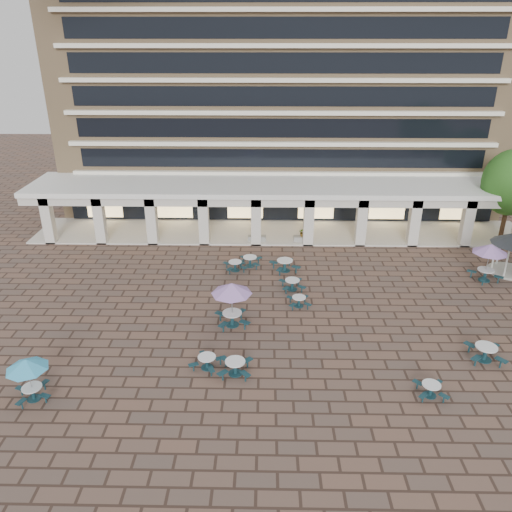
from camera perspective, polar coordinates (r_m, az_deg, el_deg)
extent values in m
plane|color=brown|center=(29.95, 3.64, -7.89)|extent=(120.00, 120.00, 0.00)
cube|color=tan|center=(51.09, 2.81, 18.71)|extent=(40.00, 15.00, 22.00)
cube|color=white|center=(44.59, 2.89, 9.40)|extent=(36.80, 0.50, 0.35)
cube|color=black|center=(44.50, 2.92, 11.09)|extent=(35.20, 0.05, 1.60)
cube|color=white|center=(44.00, 2.97, 12.67)|extent=(36.80, 0.50, 0.35)
cube|color=black|center=(43.98, 2.99, 14.39)|extent=(35.20, 0.05, 1.60)
cube|color=white|center=(43.55, 3.04, 16.02)|extent=(36.80, 0.50, 0.35)
cube|color=black|center=(43.61, 3.07, 17.76)|extent=(35.20, 0.05, 1.60)
cube|color=white|center=(43.26, 3.12, 19.43)|extent=(36.80, 0.50, 0.35)
cube|color=black|center=(43.40, 3.15, 21.17)|extent=(35.20, 0.05, 1.60)
cube|color=white|center=(43.12, 3.21, 22.88)|extent=(36.80, 0.50, 0.35)
cube|color=black|center=(43.34, 3.24, 24.60)|extent=(35.20, 0.05, 1.60)
cube|color=white|center=(43.13, 3.29, 26.33)|extent=(36.80, 0.50, 0.35)
cube|color=white|center=(42.02, 2.99, 8.04)|extent=(42.00, 6.60, 0.40)
cube|color=beige|center=(39.43, 3.09, 6.26)|extent=(42.00, 0.30, 0.90)
cube|color=black|center=(45.31, 2.82, 6.08)|extent=(38.00, 0.15, 3.20)
cube|color=beige|center=(43.36, 2.87, 2.78)|extent=(42.00, 6.00, 0.12)
cube|color=beige|center=(43.89, -22.67, 3.86)|extent=(0.80, 0.80, 4.00)
cube|color=beige|center=(42.38, -17.42, 3.95)|extent=(0.80, 0.80, 4.00)
cube|color=beige|center=(41.24, -11.83, 4.01)|extent=(0.80, 0.80, 4.00)
cube|color=beige|center=(40.51, -5.98, 4.04)|extent=(0.80, 0.80, 4.00)
cube|color=beige|center=(40.22, 0.01, 4.02)|extent=(0.80, 0.80, 4.00)
cube|color=beige|center=(40.37, 6.03, 3.96)|extent=(0.80, 0.80, 4.00)
cube|color=beige|center=(40.95, 11.94, 3.86)|extent=(0.80, 0.80, 4.00)
cube|color=beige|center=(41.95, 17.62, 3.72)|extent=(0.80, 0.80, 4.00)
cube|color=beige|center=(43.35, 22.99, 3.56)|extent=(0.80, 0.80, 4.00)
cube|color=#FFD88C|center=(47.50, -16.95, 5.65)|extent=(3.20, 0.08, 2.40)
cube|color=#FFD88C|center=(45.94, -9.29, 5.78)|extent=(3.20, 0.08, 2.40)
cube|color=#FFD88C|center=(45.24, -1.25, 5.81)|extent=(3.20, 0.08, 2.40)
cube|color=#FFD88C|center=(45.44, 6.88, 5.72)|extent=(3.20, 0.08, 2.40)
cube|color=#FFD88C|center=(46.53, 14.78, 5.52)|extent=(3.20, 0.08, 2.40)
cube|color=#FFD88C|center=(48.44, 22.19, 5.25)|extent=(3.20, 0.08, 2.40)
cylinder|color=#15363F|center=(26.60, -5.59, -12.56)|extent=(0.65, 0.65, 0.04)
cylinder|color=#15363F|center=(26.43, -5.61, -12.06)|extent=(0.17, 0.17, 0.61)
cylinder|color=white|center=(26.21, -5.65, -11.41)|extent=(0.93, 0.93, 0.05)
cube|color=#15363F|center=(26.54, -4.10, -11.56)|extent=(0.57, 0.44, 0.05)
cylinder|color=#15363F|center=(26.66, -4.09, -11.93)|extent=(0.07, 0.07, 0.39)
cube|color=#15363F|center=(26.94, -6.09, -11.03)|extent=(0.44, 0.57, 0.05)
cylinder|color=#15363F|center=(27.06, -6.07, -11.40)|extent=(0.07, 0.07, 0.39)
cube|color=#15363F|center=(26.22, -7.17, -12.20)|extent=(0.57, 0.44, 0.05)
cylinder|color=#15363F|center=(26.35, -7.14, -12.58)|extent=(0.07, 0.07, 0.39)
cube|color=#15363F|center=(25.81, -5.14, -12.77)|extent=(0.44, 0.57, 0.05)
cylinder|color=#15363F|center=(25.94, -5.12, -13.15)|extent=(0.07, 0.07, 0.39)
cylinder|color=#15363F|center=(26.15, 19.23, -14.78)|extent=(0.62, 0.62, 0.04)
cylinder|color=#15363F|center=(25.99, 19.32, -14.31)|extent=(0.16, 0.16, 0.58)
cylinder|color=white|center=(25.78, 19.43, -13.69)|extent=(0.88, 0.88, 0.04)
cube|color=#15363F|center=(26.44, 20.08, -13.43)|extent=(0.52, 0.52, 0.04)
cylinder|color=#15363F|center=(26.56, 20.02, -13.78)|extent=(0.07, 0.07, 0.37)
cube|color=#15363F|center=(26.15, 18.00, -13.56)|extent=(0.52, 0.52, 0.04)
cylinder|color=#15363F|center=(26.27, 17.95, -13.91)|extent=(0.07, 0.07, 0.37)
cube|color=#15363F|center=(25.43, 18.58, -14.88)|extent=(0.52, 0.52, 0.04)
cylinder|color=#15363F|center=(25.55, 18.52, -15.24)|extent=(0.07, 0.07, 0.37)
cube|color=#15363F|center=(25.72, 20.72, -14.73)|extent=(0.52, 0.52, 0.04)
cylinder|color=#15363F|center=(25.84, 20.66, -15.08)|extent=(0.07, 0.07, 0.37)
cylinder|color=#15363F|center=(26.77, -24.01, -14.65)|extent=(0.65, 0.65, 0.04)
cylinder|color=#15363F|center=(26.60, -24.12, -14.16)|extent=(0.17, 0.17, 0.61)
cylinder|color=white|center=(26.38, -24.26, -13.53)|extent=(0.93, 0.93, 0.05)
cube|color=#15363F|center=(26.92, -23.08, -13.18)|extent=(0.42, 0.57, 0.05)
cylinder|color=#15363F|center=(27.04, -23.00, -13.54)|extent=(0.07, 0.07, 0.39)
cube|color=#15363F|center=(27.00, -25.29, -13.51)|extent=(0.57, 0.42, 0.05)
cylinder|color=#15363F|center=(27.12, -25.20, -13.87)|extent=(0.07, 0.07, 0.39)
cube|color=#15363F|center=(26.17, -25.27, -14.82)|extent=(0.42, 0.57, 0.05)
cylinder|color=#15363F|center=(26.30, -25.18, -15.18)|extent=(0.07, 0.07, 0.39)
cube|color=#15363F|center=(26.09, -22.98, -14.48)|extent=(0.57, 0.42, 0.05)
cylinder|color=#15363F|center=(26.22, -22.90, -14.85)|extent=(0.07, 0.07, 0.39)
cylinder|color=gray|center=(26.13, -24.42, -12.76)|extent=(0.05, 0.05, 2.23)
cone|color=#389FCE|center=(25.64, -24.76, -11.17)|extent=(1.95, 1.95, 0.51)
cylinder|color=#15363F|center=(26.12, -2.37, -13.24)|extent=(0.72, 0.72, 0.04)
cylinder|color=#15363F|center=(25.93, -2.38, -12.68)|extent=(0.19, 0.19, 0.68)
cylinder|color=white|center=(25.68, -2.40, -11.95)|extent=(1.03, 1.03, 0.05)
cube|color=#15363F|center=(26.26, -0.99, -11.80)|extent=(0.61, 0.59, 0.05)
cylinder|color=#15363F|center=(26.40, -0.99, -12.22)|extent=(0.08, 0.08, 0.43)
cube|color=#15363F|center=(26.37, -3.50, -11.68)|extent=(0.59, 0.61, 0.05)
cylinder|color=#15363F|center=(26.51, -3.49, -12.09)|extent=(0.08, 0.08, 0.43)
cube|color=#15363F|center=(25.47, -3.84, -13.17)|extent=(0.61, 0.59, 0.05)
cylinder|color=#15363F|center=(25.62, -3.82, -13.59)|extent=(0.08, 0.08, 0.43)
cube|color=#15363F|center=(25.36, -1.23, -13.31)|extent=(0.59, 0.61, 0.05)
cylinder|color=#15363F|center=(25.50, -1.22, -13.73)|extent=(0.08, 0.08, 0.43)
cylinder|color=#15363F|center=(29.92, -2.71, -7.85)|extent=(0.80, 0.80, 0.05)
cylinder|color=#15363F|center=(29.74, -2.73, -7.27)|extent=(0.21, 0.21, 0.75)
cylinder|color=white|center=(29.50, -2.74, -6.51)|extent=(1.14, 1.14, 0.06)
cube|color=#15363F|center=(30.29, -1.73, -6.33)|extent=(0.61, 0.70, 0.06)
cylinder|color=#15363F|center=(30.42, -1.73, -6.76)|extent=(0.09, 0.09, 0.48)
cube|color=#15363F|center=(30.14, -4.11, -6.56)|extent=(0.70, 0.61, 0.06)
cylinder|color=#15363F|center=(30.27, -4.10, -6.99)|extent=(0.09, 0.09, 0.48)
cube|color=#15363F|center=(29.07, -3.77, -7.81)|extent=(0.61, 0.70, 0.06)
cylinder|color=#15363F|center=(29.21, -3.76, -8.25)|extent=(0.09, 0.09, 0.48)
cube|color=#15363F|center=(29.22, -1.31, -7.57)|extent=(0.70, 0.61, 0.06)
cylinder|color=#15363F|center=(29.36, -1.30, -8.00)|extent=(0.09, 0.09, 0.48)
cylinder|color=gray|center=(29.23, -2.76, -5.61)|extent=(0.06, 0.06, 2.74)
cone|color=#9D70BB|center=(28.70, -2.81, -3.73)|extent=(2.40, 2.40, 0.63)
cylinder|color=#15363F|center=(29.62, 24.58, -10.70)|extent=(0.79, 0.79, 0.05)
cylinder|color=#15363F|center=(29.44, 24.69, -10.13)|extent=(0.20, 0.20, 0.74)
cylinder|color=white|center=(29.20, 24.85, -9.40)|extent=(1.13, 1.13, 0.06)
cube|color=#15363F|center=(30.06, 25.56, -9.28)|extent=(0.68, 0.63, 0.06)
cylinder|color=#15363F|center=(30.20, 25.47, -9.69)|extent=(0.09, 0.09, 0.47)
cube|color=#15363F|center=(29.68, 23.26, -9.27)|extent=(0.63, 0.68, 0.06)
cylinder|color=#15363F|center=(29.81, 23.18, -9.69)|extent=(0.09, 0.09, 0.47)
cube|color=#15363F|center=(28.69, 23.87, -10.62)|extent=(0.68, 0.63, 0.06)
cylinder|color=#15363F|center=(28.83, 23.78, -11.05)|extent=(0.09, 0.09, 0.47)
cube|color=#15363F|center=(29.09, 26.25, -10.60)|extent=(0.63, 0.68, 0.06)
cylinder|color=#15363F|center=(29.22, 26.15, -11.03)|extent=(0.09, 0.09, 0.47)
cylinder|color=#15363F|center=(37.07, -0.69, -1.13)|extent=(0.70, 0.70, 0.04)
cylinder|color=#15363F|center=(36.94, -0.69, -0.69)|extent=(0.18, 0.18, 0.66)
cylinder|color=white|center=(36.77, -0.70, -0.13)|extent=(1.00, 1.00, 0.05)
cube|color=#15363F|center=(37.32, 0.27, -0.23)|extent=(0.61, 0.56, 0.05)
cylinder|color=#15363F|center=(37.42, 0.27, -0.55)|extent=(0.08, 0.08, 0.42)
cube|color=#15363F|center=(37.47, -1.40, -0.14)|extent=(0.56, 0.61, 0.05)
cylinder|color=#15363F|center=(37.57, -1.40, -0.46)|extent=(0.08, 0.08, 0.42)
cube|color=#15363F|center=(36.48, -1.68, -0.85)|extent=(0.61, 0.56, 0.05)
cylinder|color=#15363F|center=(36.58, -1.68, -1.17)|extent=(0.08, 0.08, 0.42)
cube|color=#15363F|center=(36.33, 0.04, -0.95)|extent=(0.56, 0.61, 0.05)
cylinder|color=#15363F|center=(36.42, 0.04, -1.28)|extent=(0.08, 0.08, 0.42)
cylinder|color=#15363F|center=(36.44, -2.39, -1.62)|extent=(0.66, 0.66, 0.04)
cylinder|color=#15363F|center=(36.31, -2.40, -1.21)|extent=(0.17, 0.17, 0.62)
cylinder|color=white|center=(36.15, -2.41, -0.67)|extent=(0.95, 0.95, 0.05)
cube|color=#15363F|center=(36.83, -1.79, -0.63)|extent=(0.48, 0.58, 0.05)
cylinder|color=#15363F|center=(36.92, -1.78, -0.94)|extent=(0.08, 0.08, 0.40)
cube|color=#15363F|center=(36.63, -3.38, -0.81)|extent=(0.58, 0.48, 0.05)
cylinder|color=#15363F|center=(36.73, -3.37, -1.12)|extent=(0.08, 0.08, 0.40)
cube|color=#15363F|center=(35.71, -3.03, -1.50)|extent=(0.48, 0.58, 0.05)
cylinder|color=#15363F|center=(35.80, -3.03, -1.81)|extent=(0.08, 0.08, 0.40)
cube|color=#15363F|center=(35.91, -1.40, -1.31)|extent=(0.58, 0.48, 0.05)
cylinder|color=#15363F|center=(36.01, -1.40, -1.63)|extent=(0.08, 0.08, 0.40)
cylinder|color=#15363F|center=(31.94, 4.90, -5.69)|extent=(0.61, 0.61, 0.03)
cylinder|color=#15363F|center=(31.80, 4.92, -5.27)|extent=(0.16, 0.16, 0.57)
cylinder|color=white|center=(31.64, 4.94, -4.72)|extent=(0.87, 0.87, 0.04)
cube|color=#15363F|center=(32.25, 5.63, -4.66)|extent=(0.49, 0.52, 0.04)
cylinder|color=#15363F|center=(32.34, 5.61, -4.97)|extent=(0.07, 0.07, 0.36)
cube|color=#15363F|center=(32.10, 3.94, -4.74)|extent=(0.52, 0.49, 0.04)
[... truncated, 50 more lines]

